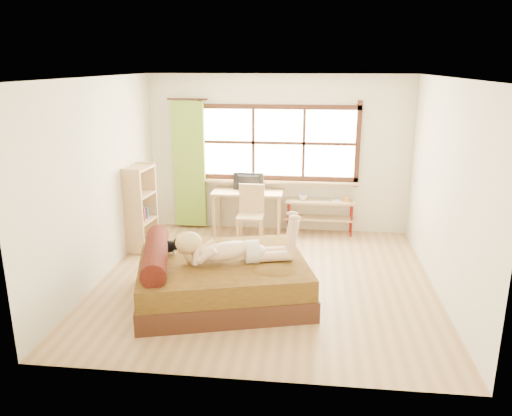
# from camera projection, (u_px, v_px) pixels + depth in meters

# --- Properties ---
(floor) EXTENTS (4.50, 4.50, 0.00)m
(floor) POSITION_uv_depth(u_px,v_px,m) (266.00, 280.00, 6.85)
(floor) COLOR #9E754C
(floor) RESTS_ON ground
(ceiling) EXTENTS (4.50, 4.50, 0.00)m
(ceiling) POSITION_uv_depth(u_px,v_px,m) (267.00, 77.00, 6.09)
(ceiling) COLOR white
(ceiling) RESTS_ON wall_back
(wall_back) EXTENTS (4.50, 0.00, 4.50)m
(wall_back) POSITION_uv_depth(u_px,v_px,m) (278.00, 154.00, 8.62)
(wall_back) COLOR silver
(wall_back) RESTS_ON floor
(wall_front) EXTENTS (4.50, 0.00, 4.50)m
(wall_front) POSITION_uv_depth(u_px,v_px,m) (242.00, 245.00, 4.32)
(wall_front) COLOR silver
(wall_front) RESTS_ON floor
(wall_left) EXTENTS (0.00, 4.50, 4.50)m
(wall_left) POSITION_uv_depth(u_px,v_px,m) (100.00, 180.00, 6.71)
(wall_left) COLOR silver
(wall_left) RESTS_ON floor
(wall_right) EXTENTS (0.00, 4.50, 4.50)m
(wall_right) POSITION_uv_depth(u_px,v_px,m) (445.00, 189.00, 6.22)
(wall_right) COLOR silver
(wall_right) RESTS_ON floor
(window) EXTENTS (2.80, 0.16, 1.46)m
(window) POSITION_uv_depth(u_px,v_px,m) (278.00, 145.00, 8.54)
(window) COLOR #FFEDBF
(window) RESTS_ON wall_back
(curtain) EXTENTS (0.55, 0.10, 2.20)m
(curtain) POSITION_uv_depth(u_px,v_px,m) (189.00, 165.00, 8.73)
(curtain) COLOR olive
(curtain) RESTS_ON wall_back
(bed) EXTENTS (2.44, 2.15, 0.79)m
(bed) POSITION_uv_depth(u_px,v_px,m) (219.00, 277.00, 6.26)
(bed) COLOR #351B10
(bed) RESTS_ON floor
(woman) EXTENTS (1.51, 0.78, 0.62)m
(woman) POSITION_uv_depth(u_px,v_px,m) (233.00, 238.00, 6.05)
(woman) COLOR beige
(woman) RESTS_ON bed
(kitten) EXTENTS (0.33, 0.20, 0.25)m
(kitten) POSITION_uv_depth(u_px,v_px,m) (168.00, 245.00, 6.34)
(kitten) COLOR black
(kitten) RESTS_ON bed
(desk) EXTENTS (1.21, 0.56, 0.75)m
(desk) POSITION_uv_depth(u_px,v_px,m) (248.00, 197.00, 8.58)
(desk) COLOR tan
(desk) RESTS_ON floor
(monitor) EXTENTS (0.52, 0.07, 0.30)m
(monitor) POSITION_uv_depth(u_px,v_px,m) (248.00, 182.00, 8.56)
(monitor) COLOR black
(monitor) RESTS_ON desk
(chair) EXTENTS (0.42, 0.42, 0.94)m
(chair) POSITION_uv_depth(u_px,v_px,m) (251.00, 210.00, 8.26)
(chair) COLOR tan
(chair) RESTS_ON floor
(pipe_shelf) EXTENTS (1.18, 0.31, 0.67)m
(pipe_shelf) POSITION_uv_depth(u_px,v_px,m) (321.00, 209.00, 8.62)
(pipe_shelf) COLOR tan
(pipe_shelf) RESTS_ON floor
(cup) EXTENTS (0.13, 0.13, 0.11)m
(cup) POSITION_uv_depth(u_px,v_px,m) (303.00, 197.00, 8.59)
(cup) COLOR gray
(cup) RESTS_ON pipe_shelf
(book) EXTENTS (0.15, 0.21, 0.02)m
(book) POSITION_uv_depth(u_px,v_px,m) (332.00, 201.00, 8.55)
(book) COLOR gray
(book) RESTS_ON pipe_shelf
(bookshelf) EXTENTS (0.39, 0.62, 1.35)m
(bookshelf) POSITION_uv_depth(u_px,v_px,m) (140.00, 208.00, 7.83)
(bookshelf) COLOR tan
(bookshelf) RESTS_ON floor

